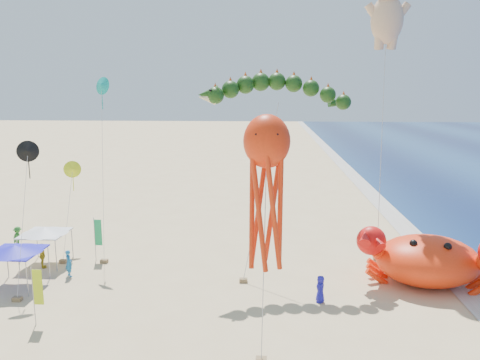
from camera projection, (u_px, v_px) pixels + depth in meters
The scene contains 11 objects.
ground at pixel (271, 291), 28.56m from camera, with size 320.00×320.00×0.00m, color #D1B784.
foam_strip at pixel (472, 296), 27.84m from camera, with size 320.00×320.00×0.00m, color silver.
crab_inflatable at pixel (428, 259), 29.24m from camera, with size 8.69×6.68×3.81m.
dragon_kite at pixel (276, 95), 30.61m from camera, with size 10.28×5.42×12.85m.
cherub_kite at pixel (388, 11), 33.20m from camera, with size 2.31×4.08×20.02m.
octopus_kite at pixel (266, 180), 19.67m from camera, with size 1.96×1.77×11.10m.
canopy_blue at pixel (15, 249), 28.78m from camera, with size 3.33×3.33×2.71m.
canopy_white at pixel (45, 231), 32.57m from camera, with size 3.16×3.16×2.71m.
feather_flags at pixel (27, 253), 29.37m from camera, with size 7.43×9.47×3.20m.
beachgoers at pixel (63, 255), 32.31m from camera, with size 23.15×9.05×1.79m.
small_kites at pixel (47, 156), 32.44m from camera, with size 9.34×10.72×13.06m.
Camera 1 is at (-0.23, -26.84, 12.04)m, focal length 35.00 mm.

